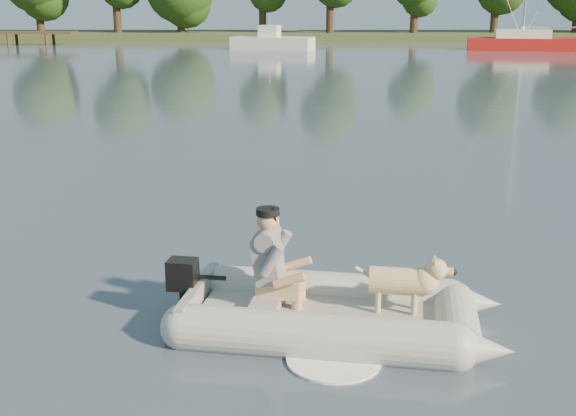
{
  "coord_description": "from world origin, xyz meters",
  "views": [
    {
      "loc": [
        0.33,
        -6.79,
        3.29
      ],
      "look_at": [
        0.28,
        2.08,
        0.75
      ],
      "focal_mm": 45.0,
      "sensor_mm": 36.0,
      "label": 1
    }
  ],
  "objects_px": {
    "man": "(270,255)",
    "sailboat": "(528,43)",
    "dinghy": "(335,277)",
    "dog": "(397,286)",
    "motorboat": "(273,34)"
  },
  "relations": [
    {
      "from": "dinghy",
      "to": "man",
      "type": "xyz_separation_m",
      "value": [
        -0.67,
        0.16,
        0.18
      ]
    },
    {
      "from": "dog",
      "to": "motorboat",
      "type": "xyz_separation_m",
      "value": [
        -2.47,
        45.48,
        0.64
      ]
    },
    {
      "from": "dinghy",
      "to": "man",
      "type": "distance_m",
      "value": 0.71
    },
    {
      "from": "dinghy",
      "to": "dog",
      "type": "distance_m",
      "value": 0.64
    },
    {
      "from": "man",
      "to": "sailboat",
      "type": "height_order",
      "value": "sailboat"
    },
    {
      "from": "dinghy",
      "to": "man",
      "type": "bearing_deg",
      "value": 175.76
    },
    {
      "from": "man",
      "to": "dog",
      "type": "bearing_deg",
      "value": 0.0
    },
    {
      "from": "dinghy",
      "to": "motorboat",
      "type": "distance_m",
      "value": 45.47
    },
    {
      "from": "motorboat",
      "to": "sailboat",
      "type": "bearing_deg",
      "value": 15.16
    },
    {
      "from": "dinghy",
      "to": "sailboat",
      "type": "bearing_deg",
      "value": 79.51
    },
    {
      "from": "motorboat",
      "to": "dog",
      "type": "bearing_deg",
      "value": -71.07
    },
    {
      "from": "dinghy",
      "to": "sailboat",
      "type": "distance_m",
      "value": 48.03
    },
    {
      "from": "man",
      "to": "sailboat",
      "type": "xyz_separation_m",
      "value": [
        16.87,
        45.06,
        -0.25
      ]
    },
    {
      "from": "sailboat",
      "to": "dinghy",
      "type": "bearing_deg",
      "value": -98.53
    },
    {
      "from": "motorboat",
      "to": "man",
      "type": "bearing_deg",
      "value": -72.69
    }
  ]
}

